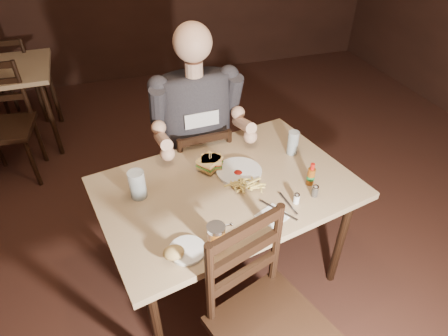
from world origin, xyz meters
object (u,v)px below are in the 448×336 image
object	(u,v)px
main_table	(227,195)
dinner_plate	(239,172)
glass_left	(137,185)
hot_sauce	(311,174)
bg_chair_far	(20,78)
glass_right	(293,143)
side_plate	(187,251)
bg_table	(4,78)
diner	(198,110)
chair_far	(199,173)
bg_chair_near	(4,128)
chair_near	(272,330)
syrup_dispenser	(216,235)

from	to	relation	value
main_table	dinner_plate	bearing A→B (deg)	38.96
glass_left	hot_sauce	bearing A→B (deg)	-11.34
bg_chair_far	glass_right	bearing A→B (deg)	129.26
side_plate	bg_table	bearing A→B (deg)	113.62
main_table	diner	bearing A→B (deg)	91.99
chair_far	hot_sauce	xyz separation A→B (m)	(0.45, -0.70, 0.41)
glass_right	bg_chair_near	bearing A→B (deg)	143.22
glass_right	glass_left	bearing A→B (deg)	-173.05
dinner_plate	hot_sauce	size ratio (longest dim) A/B	1.84
glass_right	main_table	bearing A→B (deg)	-160.20
glass_right	side_plate	xyz separation A→B (m)	(-0.77, -0.55, -0.07)
diner	side_plate	distance (m)	0.96
chair_far	bg_chair_far	world-z (taller)	bg_chair_far
bg_chair_near	main_table	bearing A→B (deg)	-43.43
hot_sauce	side_plate	size ratio (longest dim) A/B	0.83
chair_near	glass_left	bearing A→B (deg)	102.33
chair_far	bg_chair_near	xyz separation A→B (m)	(-1.38, 0.99, 0.05)
main_table	hot_sauce	distance (m)	0.47
main_table	bg_table	xyz separation A→B (m)	(-1.40, 2.11, -0.02)
glass_left	chair_far	bearing A→B (deg)	49.73
bg_chair_near	dinner_plate	bearing A→B (deg)	-40.00
bg_table	diner	distance (m)	2.12
chair_near	dinner_plate	xyz separation A→B (m)	(0.11, 0.77, 0.28)
bg_chair_far	hot_sauce	xyz separation A→B (m)	(1.83, -2.78, 0.39)
bg_chair_far	diner	xyz separation A→B (m)	(1.38, -2.14, 0.51)
glass_left	hot_sauce	distance (m)	0.91
hot_sauce	side_plate	xyz separation A→B (m)	(-0.74, -0.26, -0.06)
bg_table	syrup_dispenser	size ratio (longest dim) A/B	7.54
bg_chair_far	side_plate	bearing A→B (deg)	112.21
diner	dinner_plate	world-z (taller)	diner
glass_left	bg_chair_far	bearing A→B (deg)	109.78
chair_near	diner	world-z (taller)	diner
hot_sauce	syrup_dispenser	size ratio (longest dim) A/B	1.23
bg_chair_near	glass_right	bearing A→B (deg)	-32.07
chair_near	dinner_plate	bearing A→B (deg)	63.26
chair_near	side_plate	bearing A→B (deg)	114.72
hot_sauce	chair_near	bearing A→B (deg)	-128.03
chair_far	syrup_dispenser	size ratio (longest dim) A/B	7.80
dinner_plate	glass_left	size ratio (longest dim) A/B	1.59
chair_far	diner	distance (m)	0.53
glass_left	syrup_dispenser	bearing A→B (deg)	-56.09
dinner_plate	hot_sauce	bearing A→B (deg)	-31.44
main_table	bg_table	distance (m)	2.53
bg_table	glass_right	distance (m)	2.69
bg_table	bg_chair_far	distance (m)	0.60
glass_left	side_plate	distance (m)	0.47
bg_chair_near	hot_sauce	size ratio (longest dim) A/B	7.14
glass_right	syrup_dispenser	size ratio (longest dim) A/B	1.34
bg_table	bg_chair_near	world-z (taller)	bg_chair_near
dinner_plate	side_plate	world-z (taller)	dinner_plate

